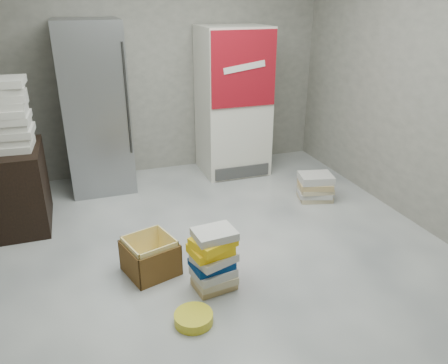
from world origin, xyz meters
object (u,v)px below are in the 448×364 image
coke_cooler (233,102)px  cardboard_box (150,258)px  steel_fridge (95,108)px  wood_shelf (19,188)px  phonebook_stack_main (213,260)px

coke_cooler → cardboard_box: (-1.43, -1.96, -0.78)m
steel_fridge → coke_cooler: size_ratio=1.06×
steel_fridge → wood_shelf: (-0.83, -0.73, -0.55)m
steel_fridge → phonebook_stack_main: steel_fridge is taller
steel_fridge → cardboard_box: size_ratio=3.96×
phonebook_stack_main → cardboard_box: phonebook_stack_main is taller
steel_fridge → phonebook_stack_main: 2.52m
wood_shelf → phonebook_stack_main: (1.48, -1.61, -0.14)m
steel_fridge → wood_shelf: bearing=-138.7°
phonebook_stack_main → steel_fridge: bearing=92.3°
wood_shelf → phonebook_stack_main: 2.19m
steel_fridge → phonebook_stack_main: bearing=-74.6°
coke_cooler → wood_shelf: bearing=-163.7°
coke_cooler → phonebook_stack_main: bearing=-113.3°
wood_shelf → cardboard_box: wood_shelf is taller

